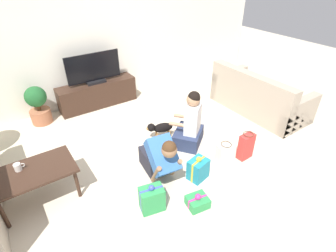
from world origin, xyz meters
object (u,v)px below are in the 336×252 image
Objects in this scene: potted_plant_back_left at (38,105)px; mug at (18,167)px; tv at (94,70)px; person_sitting at (190,126)px; gift_bag_a at (225,155)px; gift_box_c at (198,169)px; person_kneeling at (160,157)px; dog at (160,128)px; gift_box_a at (198,202)px; sofa_right at (258,98)px; gift_box_b at (152,199)px; tv_console at (98,94)px; gift_bag_b at (246,146)px; coffee_table at (34,174)px.

mug is at bearing -107.07° from potted_plant_back_left.
tv is 2.23m from person_sitting.
gift_box_c is at bearing 179.96° from gift_bag_a.
person_kneeling is 0.91m from dog.
gift_box_a is (1.11, -3.09, -0.29)m from potted_plant_back_left.
gift_box_a is (0.10, -0.69, -0.27)m from person_kneeling.
gift_box_b is (-2.93, -0.90, -0.13)m from sofa_right.
gift_bag_a is at bearing -54.74° from potted_plant_back_left.
person_kneeling is (-2.56, -0.48, 0.05)m from sofa_right.
mug reaches higher than tv_console.
gift_box_c is (-0.08, -1.07, -0.05)m from dog.
mug is at bearing -132.05° from tv.
gift_bag_b is (-1.28, -0.86, -0.08)m from sofa_right.
gift_bag_b is at bearing -3.89° from gift_box_c.
tv is (1.54, 1.95, 0.34)m from coffee_table.
potted_plant_back_left is at bearing 109.81° from gift_box_a.
sofa_right is at bearing -38.63° from tv_console.
gift_box_b reaches higher than gift_box_c.
person_kneeling is at bearing 163.66° from gift_bag_b.
person_kneeling is 6.65× the size of mug.
potted_plant_back_left is 3.07m from gift_box_c.
gift_box_c is (0.79, 0.10, -0.01)m from gift_box_b.
potted_plant_back_left is 5.84× the size of mug.
tv reaches higher than coffee_table.
sofa_right is 1.84m from gift_bag_a.
gift_box_a is at bearing 18.93° from person_sitting.
gift_box_a is (1.54, -1.19, -0.34)m from coffee_table.
person_sitting is 1.88× the size of dog.
gift_box_c is at bearing 7.09° from gift_box_b.
coffee_table reaches higher than gift_box_a.
person_sitting reaches higher than gift_bag_b.
coffee_table reaches higher than gift_box_b.
gift_box_c is at bearing -23.77° from coffee_table.
gift_box_c is 0.98× the size of gift_bag_a.
potted_plant_back_left is at bearing 77.41° from coffee_table.
gift_box_c is (0.31, -2.76, -0.59)m from tv.
coffee_table is (-4.00, 0.02, 0.12)m from sofa_right.
dog is at bearing 74.68° from gift_box_a.
gift_box_a is (-0.71, -1.06, -0.28)m from person_sitting.
person_kneeling is 0.55m from gift_box_c.
coffee_table is at bearing 168.17° from person_kneeling.
person_kneeling is at bearing -92.29° from tv.
coffee_table is at bearing 139.35° from gift_box_b.
mug reaches higher than gift_bag_a.
gift_bag_a is 0.86× the size of gift_bag_b.
person_sitting reaches higher than tv_console.
sofa_right is 3.07m from gift_box_b.
gift_bag_b is 3.02m from mug.
coffee_table is at bearing -65.85° from dog.
tv_console reaches higher than gift_box_c.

